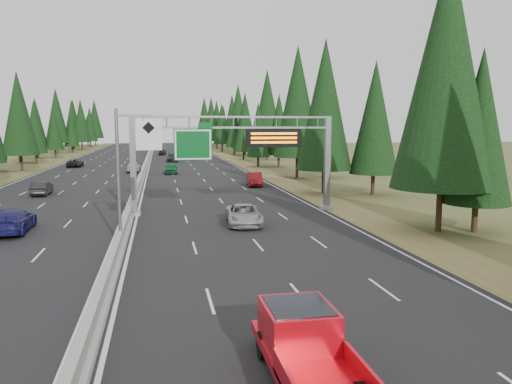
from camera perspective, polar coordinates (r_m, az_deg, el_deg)
road at (r=85.20m, az=-12.54°, el=2.62°), size 32.00×260.00×0.08m
shoulder_right at (r=86.55m, az=-0.67°, el=2.87°), size 3.60×260.00×0.06m
shoulder_left at (r=87.53m, az=-24.27°, el=2.25°), size 3.60×260.00×0.06m
median_barrier at (r=85.17m, az=-12.55°, el=2.87°), size 0.70×260.00×0.85m
sign_gantry at (r=40.33m, az=-1.64°, el=4.97°), size 16.75×0.98×7.80m
hov_sign_pole at (r=29.99m, az=-14.39°, el=2.81°), size 2.80×0.50×8.00m
tree_row_right at (r=80.33m, az=3.36°, el=9.25°), size 12.24×239.57×18.99m
silver_minivan at (r=35.60m, az=-1.40°, el=-2.60°), size 2.82×5.40×1.45m
red_pickup at (r=14.67m, az=5.35°, el=-16.42°), size 2.06×5.77×1.88m
car_ahead_green at (r=75.18m, az=-9.69°, el=2.70°), size 2.04×4.72×1.58m
car_ahead_dkred at (r=58.72m, az=-0.18°, el=1.46°), size 2.11×4.88×1.56m
car_ahead_dkgrey at (r=100.55m, az=-9.52°, el=3.90°), size 2.35×5.61×1.62m
car_ahead_white at (r=105.57m, az=-7.69°, el=4.11°), size 3.12×6.05×1.63m
car_ahead_far at (r=123.82m, az=-10.64°, el=4.54°), size 2.03×4.75×1.60m
car_onc_near at (r=55.48m, az=-23.28°, el=0.41°), size 1.51×4.30×1.41m
car_onc_blue at (r=36.72m, az=-26.11°, el=-2.94°), size 2.42×5.61×1.61m
car_onc_white at (r=78.53m, az=-13.78°, el=2.80°), size 2.15×4.82×1.61m
car_onc_far at (r=91.88m, az=-19.96°, el=3.16°), size 2.45×5.18×1.43m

